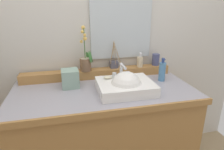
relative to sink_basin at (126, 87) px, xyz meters
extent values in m
cube|color=beige|center=(-0.15, 0.52, 0.40)|extent=(2.96, 0.20, 2.60)
cube|color=#A5733D|center=(-0.15, 0.08, -0.49)|extent=(1.36, 0.64, 0.82)
cube|color=#9997A3|center=(-0.15, 0.08, -0.06)|extent=(1.38, 0.66, 0.04)
cube|color=#A5733D|center=(-0.15, -0.25, -0.06)|extent=(1.38, 0.02, 0.04)
cube|color=#A5733D|center=(-0.15, 0.35, 0.00)|extent=(1.30, 0.10, 0.08)
cube|color=white|center=(0.00, 0.01, 0.00)|extent=(0.41, 0.33, 0.08)
sphere|color=white|center=(0.00, -0.01, 0.00)|extent=(0.23, 0.23, 0.23)
cylinder|color=silver|center=(0.00, 0.12, 0.09)|extent=(0.02, 0.02, 0.10)
cylinder|color=silver|center=(0.00, 0.07, 0.14)|extent=(0.02, 0.11, 0.02)
sphere|color=silver|center=(0.00, 0.12, 0.14)|extent=(0.03, 0.03, 0.03)
cylinder|color=silver|center=(-0.05, 0.12, 0.05)|extent=(0.03, 0.03, 0.04)
cylinder|color=silver|center=(0.06, 0.12, 0.05)|extent=(0.03, 0.03, 0.04)
ellipsoid|color=beige|center=(-0.11, 0.10, 0.05)|extent=(0.07, 0.04, 0.02)
cylinder|color=brown|center=(-0.26, 0.34, 0.09)|extent=(0.09, 0.09, 0.11)
cylinder|color=tan|center=(-0.26, 0.34, 0.14)|extent=(0.08, 0.08, 0.01)
cylinder|color=#476B38|center=(-0.26, 0.34, 0.27)|extent=(0.01, 0.01, 0.25)
ellipsoid|color=#387033|center=(-0.21, 0.32, 0.16)|extent=(0.04, 0.04, 0.10)
ellipsoid|color=#387033|center=(-0.23, 0.36, 0.16)|extent=(0.04, 0.04, 0.07)
ellipsoid|color=#387033|center=(-0.22, 0.30, 0.16)|extent=(0.04, 0.04, 0.10)
sphere|color=#E4B34E|center=(-0.28, 0.35, 0.28)|extent=(0.03, 0.03, 0.03)
sphere|color=#E4B34E|center=(-0.25, 0.32, 0.31)|extent=(0.03, 0.03, 0.03)
sphere|color=#E4B34E|center=(-0.25, 0.33, 0.34)|extent=(0.02, 0.02, 0.02)
sphere|color=#E4B34E|center=(-0.27, 0.31, 0.37)|extent=(0.03, 0.03, 0.03)
sphere|color=#E4B34E|center=(-0.26, 0.35, 0.40)|extent=(0.03, 0.03, 0.03)
cylinder|color=beige|center=(0.24, 0.34, 0.08)|extent=(0.05, 0.05, 0.09)
cylinder|color=silver|center=(0.24, 0.34, 0.14)|extent=(0.02, 0.02, 0.02)
cylinder|color=silver|center=(0.24, 0.34, 0.16)|extent=(0.02, 0.02, 0.02)
cylinder|color=silver|center=(0.24, 0.32, 0.16)|extent=(0.01, 0.03, 0.01)
cylinder|color=#43476E|center=(0.40, 0.36, 0.09)|extent=(0.07, 0.07, 0.11)
cube|color=#504F5E|center=(0.00, 0.37, 0.06)|extent=(0.07, 0.07, 0.06)
cylinder|color=#9E7A4C|center=(0.03, 0.37, 0.16)|extent=(0.06, 0.00, 0.16)
cylinder|color=#9E7A4C|center=(0.02, 0.39, 0.16)|extent=(0.04, 0.04, 0.15)
cylinder|color=#9E7A4C|center=(0.00, 0.39, 0.18)|extent=(0.00, 0.04, 0.19)
cylinder|color=#9E7A4C|center=(-0.01, 0.38, 0.16)|extent=(0.02, 0.03, 0.15)
cylinder|color=#9E7A4C|center=(-0.02, 0.37, 0.16)|extent=(0.04, 0.01, 0.16)
cylinder|color=#9E7A4C|center=(-0.02, 0.35, 0.18)|extent=(0.04, 0.05, 0.19)
cylinder|color=#9E7A4C|center=(0.00, 0.33, 0.18)|extent=(0.01, 0.08, 0.19)
cylinder|color=#9E7A4C|center=(0.03, 0.35, 0.17)|extent=(0.06, 0.05, 0.18)
cylinder|color=teal|center=(0.36, 0.15, 0.04)|extent=(0.06, 0.06, 0.16)
cylinder|color=navy|center=(0.36, 0.15, 0.13)|extent=(0.02, 0.02, 0.02)
cylinder|color=navy|center=(0.36, 0.15, 0.15)|extent=(0.03, 0.03, 0.02)
cylinder|color=navy|center=(0.36, 0.14, 0.15)|extent=(0.01, 0.03, 0.01)
cube|color=#85A495|center=(-0.39, 0.19, 0.03)|extent=(0.14, 0.14, 0.14)
cube|color=silver|center=(0.07, 0.41, 0.39)|extent=(0.54, 0.02, 0.56)
camera|label=1|loc=(-0.40, -1.27, 0.57)|focal=31.36mm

